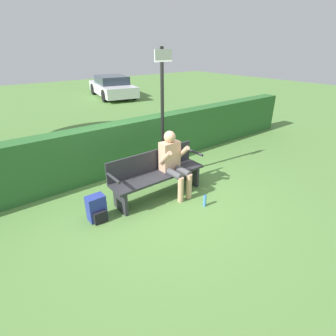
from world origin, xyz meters
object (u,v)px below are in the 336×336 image
at_px(person_seated, 173,160).
at_px(parked_car, 112,87).
at_px(signpost, 163,111).
at_px(park_bench, 157,173).
at_px(backpack, 97,209).
at_px(water_bottle, 205,201).

bearing_deg(person_seated, parked_car, 68.86).
xyz_separation_m(signpost, parked_car, (3.92, 10.09, -0.96)).
relative_size(park_bench, person_seated, 1.53).
distance_m(park_bench, signpost, 1.30).
height_order(person_seated, backpack, person_seated).
height_order(park_bench, water_bottle, park_bench).
bearing_deg(park_bench, person_seated, -22.71).
bearing_deg(person_seated, water_bottle, -79.13).
bearing_deg(parked_car, person_seated, 169.89).
height_order(person_seated, parked_car, person_seated).
bearing_deg(signpost, parked_car, 68.79).
bearing_deg(park_bench, parked_car, 67.21).
xyz_separation_m(person_seated, parked_car, (4.15, 10.74, -0.15)).
relative_size(park_bench, parked_car, 0.43).
relative_size(park_bench, signpost, 0.72).
relative_size(water_bottle, signpost, 0.09).
xyz_separation_m(water_bottle, parked_car, (4.01, 11.51, 0.46)).
bearing_deg(signpost, backpack, -162.85).
relative_size(person_seated, water_bottle, 5.37).
height_order(signpost, parked_car, signpost).
distance_m(signpost, parked_car, 10.87).
bearing_deg(water_bottle, park_bench, 116.87).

